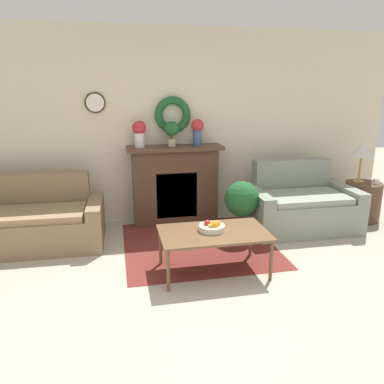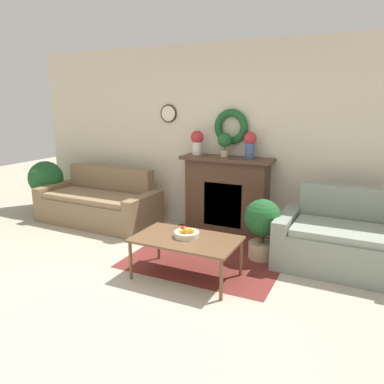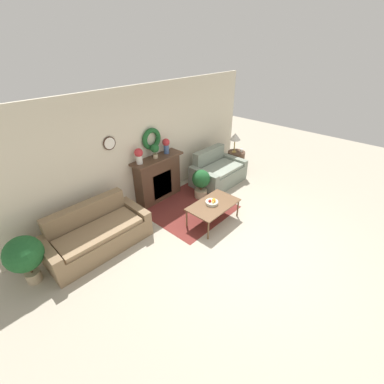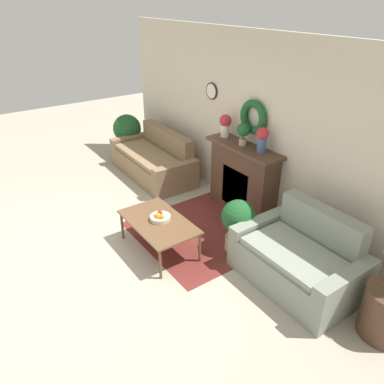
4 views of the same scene
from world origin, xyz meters
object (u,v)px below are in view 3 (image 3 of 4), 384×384
object	(u,v)px
coffee_table	(213,205)
side_table_by_loveseat	(236,160)
fireplace	(158,178)
loveseat_right	(217,172)
table_lamp	(235,137)
vase_on_mantel_left	(139,155)
mug	(241,150)
fruit_bowl	(212,202)
potted_plant_on_mantel	(155,149)
couch_left	(97,234)
vase_on_mantel_right	(166,145)
potted_plant_floor_by_couch	(24,255)
potted_plant_floor_by_loveseat	(201,181)

from	to	relation	value
coffee_table	side_table_by_loveseat	xyz separation A→B (m)	(2.57, 1.15, -0.14)
fireplace	coffee_table	xyz separation A→B (m)	(0.15, -1.61, -0.14)
fireplace	loveseat_right	bearing A→B (deg)	-18.89
side_table_by_loveseat	table_lamp	size ratio (longest dim) A/B	0.96
coffee_table	vase_on_mantel_left	size ratio (longest dim) A/B	3.18
coffee_table	mug	xyz separation A→B (m)	(2.68, 1.05, 0.18)
fruit_bowl	potted_plant_on_mantel	distance (m)	1.78
side_table_by_loveseat	couch_left	bearing A→B (deg)	179.97
mug	vase_on_mantel_right	xyz separation A→B (m)	(-2.50, 0.56, 0.72)
fireplace	table_lamp	xyz separation A→B (m)	(2.65, -0.42, 0.46)
coffee_table	potted_plant_on_mantel	size ratio (longest dim) A/B	3.31
vase_on_mantel_right	potted_plant_floor_by_couch	xyz separation A→B (m)	(-3.47, -0.42, -0.75)
potted_plant_on_mantel	couch_left	bearing A→B (deg)	-166.85
loveseat_right	potted_plant_floor_by_loveseat	size ratio (longest dim) A/B	1.97
couch_left	mug	world-z (taller)	couch_left
vase_on_mantel_left	potted_plant_floor_by_couch	size ratio (longest dim) A/B	0.40
coffee_table	table_lamp	world-z (taller)	table_lamp
mug	potted_plant_floor_by_loveseat	bearing A→B (deg)	-174.79
mug	potted_plant_floor_by_couch	xyz separation A→B (m)	(-5.97, 0.14, -0.02)
vase_on_mantel_left	vase_on_mantel_right	xyz separation A→B (m)	(0.81, -0.00, 0.01)
side_table_by_loveseat	potted_plant_floor_by_loveseat	bearing A→B (deg)	-171.88
couch_left	table_lamp	size ratio (longest dim) A/B	3.32
potted_plant_on_mantel	table_lamp	bearing A→B (deg)	-8.48
table_lamp	vase_on_mantel_right	distance (m)	2.38
side_table_by_loveseat	mug	world-z (taller)	mug
side_table_by_loveseat	fruit_bowl	bearing A→B (deg)	-156.66
fireplace	side_table_by_loveseat	xyz separation A→B (m)	(2.71, -0.47, -0.28)
fireplace	potted_plant_floor_by_loveseat	size ratio (longest dim) A/B	1.78
mug	potted_plant_on_mantel	xyz separation A→B (m)	(-2.87, 0.54, 0.73)
coffee_table	potted_plant_on_mantel	distance (m)	1.85
potted_plant_on_mantel	side_table_by_loveseat	bearing A→B (deg)	-9.33
potted_plant_floor_by_loveseat	mug	bearing A→B (deg)	5.21
coffee_table	vase_on_mantel_right	distance (m)	1.86
fruit_bowl	potted_plant_floor_by_loveseat	world-z (taller)	potted_plant_floor_by_loveseat
fruit_bowl	potted_plant_on_mantel	size ratio (longest dim) A/B	0.81
fruit_bowl	table_lamp	bearing A→B (deg)	24.86
potted_plant_floor_by_couch	fireplace	bearing A→B (deg)	7.59
vase_on_mantel_left	potted_plant_floor_by_loveseat	xyz separation A→B (m)	(1.22, -0.75, -0.87)
potted_plant_floor_by_couch	couch_left	bearing A→B (deg)	-2.22
vase_on_mantel_left	potted_plant_on_mantel	xyz separation A→B (m)	(0.44, -0.02, 0.01)
table_lamp	potted_plant_floor_by_couch	bearing A→B (deg)	-179.96
coffee_table	fruit_bowl	bearing A→B (deg)	107.70
fruit_bowl	mug	xyz separation A→B (m)	(2.69, 1.02, 0.10)
mug	vase_on_mantel_right	world-z (taller)	vase_on_mantel_right
fireplace	fruit_bowl	size ratio (longest dim) A/B	4.83
fireplace	coffee_table	world-z (taller)	fireplace
fruit_bowl	table_lamp	world-z (taller)	table_lamp
coffee_table	vase_on_mantel_right	world-z (taller)	vase_on_mantel_right
fireplace	vase_on_mantel_right	world-z (taller)	vase_on_mantel_right
couch_left	potted_plant_floor_by_loveseat	xyz separation A→B (m)	(2.71, -0.28, 0.15)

